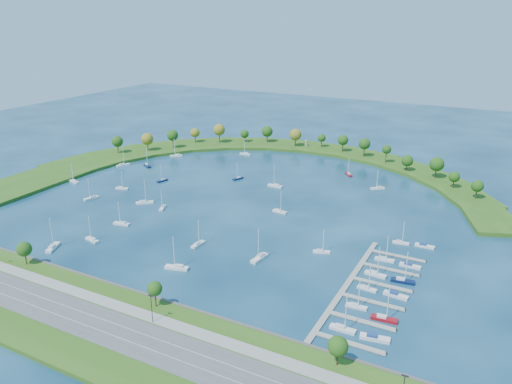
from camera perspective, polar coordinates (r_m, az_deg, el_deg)
The scene contains 40 objects.
ground at distance 272.09m, azimuth -1.42°, elevation -0.94°, with size 700.00×700.00×0.00m, color #06243B.
south_shoreline at distance 185.53m, azimuth -20.66°, elevation -12.67°, with size 420.00×43.10×11.60m.
breakwater at distance 333.88m, azimuth -4.32°, elevation 3.18°, with size 286.74×247.64×2.00m.
breakwater_trees at distance 351.90m, azimuth 2.54°, elevation 5.70°, with size 241.28×89.82×14.60m.
harbor_tower at distance 376.84m, azimuth 5.76°, elevation 5.59°, with size 2.60×2.60×4.25m.
dock_system at distance 191.64m, azimuth 12.40°, elevation -10.87°, with size 24.28×82.00×1.60m.
moored_boat_0 at distance 298.87m, azimuth -15.08°, elevation 0.48°, with size 7.67×4.34×10.88m.
moored_boat_1 at distance 249.39m, azimuth -15.09°, elevation -3.45°, with size 8.51×3.70×12.10m.
moored_boat_2 at distance 307.08m, azimuth -10.63°, elevation 1.35°, with size 3.91×7.43×10.52m.
moored_boat_3 at distance 305.81m, azimuth -2.06°, elevation 1.62°, with size 4.39×7.48×10.62m.
moored_boat_4 at distance 343.80m, azimuth -14.94°, elevation 3.04°, with size 6.19×9.03×13.03m.
moored_boat_5 at distance 264.70m, azimuth -10.62°, elevation -1.71°, with size 4.52×7.50×10.66m.
moored_boat_6 at distance 358.88m, azimuth -9.10°, elevation 4.17°, with size 8.28×7.15×12.64m.
moored_boat_7 at distance 358.92m, azimuth -1.22°, elevation 4.42°, with size 8.23×2.71×11.94m.
moored_boat_8 at distance 215.82m, azimuth 7.48°, elevation -6.69°, with size 7.63×4.52×10.84m.
moored_boat_9 at distance 318.81m, azimuth 10.53°, elevation 2.06°, with size 6.51×7.18×11.16m.
moored_boat_10 at distance 255.63m, azimuth 2.71°, elevation -2.16°, with size 8.00×2.81×11.54m.
moored_boat_11 at distance 273.35m, azimuth -12.62°, elevation -1.13°, with size 8.73×8.01×13.63m.
moored_boat_12 at distance 208.65m, azimuth 0.42°, elevation -7.46°, with size 4.03×9.98×14.26m.
moored_boat_13 at distance 203.78m, azimuth -9.02°, elevation -8.45°, with size 9.95×5.04×14.09m.
moored_boat_14 at distance 234.66m, azimuth -22.19°, elevation -5.80°, with size 6.26×9.78×13.98m.
moored_boat_15 at distance 292.46m, azimuth 2.22°, elevation 0.76°, with size 9.17×2.90×13.34m.
moored_boat_16 at distance 221.88m, azimuth -6.63°, elevation -5.87°, with size 2.89×8.09×11.66m.
moored_boat_17 at distance 236.22m, azimuth -18.21°, elevation -5.13°, with size 8.27×3.91×11.73m.
moored_boat_18 at distance 287.97m, azimuth -18.28°, elevation -0.59°, with size 4.66×8.43×11.95m.
moored_boat_19 at distance 319.30m, azimuth -20.06°, elevation 1.19°, with size 8.41×3.95×11.92m.
moored_boat_20 at distance 338.80m, azimuth -12.31°, elevation 3.01°, with size 8.47×6.55×12.51m.
moored_boat_21 at distance 296.88m, azimuth 13.73°, elevation 0.47°, with size 7.84×6.87×12.03m.
docked_boat_0 at distance 169.04m, azimuth 9.85°, elevation -15.05°, with size 8.53×2.39×12.54m.
docked_boat_1 at distance 167.12m, azimuth 13.38°, elevation -15.88°, with size 9.66×4.12×1.91m.
docked_boat_2 at distance 180.98m, azimuth 11.37°, elevation -12.59°, with size 7.60×2.51×11.01m.
docked_boat_3 at distance 176.49m, azimuth 14.41°, elevation -13.76°, with size 8.99×3.15×12.98m.
docked_boat_4 at distance 192.13m, azimuth 12.56°, elevation -10.62°, with size 7.39×2.47×10.71m.
docked_boat_5 at distance 190.60m, azimuth 15.64°, elevation -11.25°, with size 9.03×3.21×1.81m.
docked_boat_6 at distance 202.16m, azimuth 13.48°, elevation -9.04°, with size 8.72×3.12×12.56m.
docked_boat_7 at distance 200.18m, azimuth 16.39°, elevation -9.63°, with size 9.15×3.65×13.08m.
docked_boat_8 at distance 214.22m, azimuth 14.45°, elevation -7.40°, with size 8.12×2.89×11.71m.
docked_boat_9 at distance 212.19m, azimuth 17.16°, elevation -8.04°, with size 8.49×2.47×1.73m.
docked_boat_10 at distance 231.00m, azimuth 16.20°, elevation -5.50°, with size 7.31×2.83×10.47m.
docked_boat_11 at distance 231.06m, azimuth 18.68°, elevation -5.84°, with size 8.36×2.47×1.70m.
Camera 1 is at (124.12, -221.81, 97.09)m, focal length 35.04 mm.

